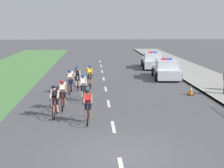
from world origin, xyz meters
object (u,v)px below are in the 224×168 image
(cyclist_fourth, at_px, (83,87))
(police_car_second, at_px, (152,61))
(cyclist_second, at_px, (55,100))
(cyclist_third, at_px, (63,94))
(traffic_cone_near, at_px, (191,90))
(cyclist_seventh, at_px, (90,76))
(cyclist_fifth, at_px, (71,81))
(cyclist_sixth, at_px, (77,77))
(police_car_nearest, at_px, (166,70))
(cyclist_lead, at_px, (88,105))

(cyclist_fourth, relative_size, police_car_second, 0.38)
(cyclist_second, distance_m, cyclist_third, 1.35)
(police_car_second, xyz_separation_m, traffic_cone_near, (0.11, -12.27, -0.37))
(cyclist_seventh, bearing_deg, cyclist_fifth, -121.13)
(cyclist_sixth, relative_size, cyclist_seventh, 1.00)
(cyclist_sixth, height_order, police_car_nearest, police_car_nearest)
(police_car_nearest, bearing_deg, cyclist_seventh, -151.03)
(police_car_nearest, distance_m, traffic_cone_near, 6.23)
(cyclist_fourth, xyz_separation_m, police_car_nearest, (6.31, 7.28, -0.11))
(cyclist_third, bearing_deg, cyclist_fifth, 87.96)
(cyclist_lead, distance_m, police_car_second, 18.44)
(cyclist_second, xyz_separation_m, traffic_cone_near, (7.63, 4.14, -0.48))
(cyclist_sixth, bearing_deg, police_car_nearest, 30.07)
(cyclist_lead, distance_m, cyclist_seventh, 8.06)
(cyclist_lead, relative_size, cyclist_fourth, 1.00)
(traffic_cone_near, bearing_deg, cyclist_second, -151.55)
(cyclist_seventh, bearing_deg, cyclist_sixth, -142.55)
(cyclist_seventh, bearing_deg, cyclist_lead, -90.06)
(cyclist_fifth, xyz_separation_m, police_car_second, (7.16, 11.30, -0.11))
(cyclist_second, relative_size, cyclist_sixth, 1.00)
(cyclist_fifth, distance_m, traffic_cone_near, 7.35)
(cyclist_lead, height_order, cyclist_fifth, same)
(cyclist_lead, xyz_separation_m, police_car_nearest, (6.00, 11.37, -0.11))
(police_car_nearest, xyz_separation_m, traffic_cone_near, (0.11, -6.22, -0.37))
(cyclist_second, height_order, cyclist_fifth, same)
(cyclist_lead, distance_m, cyclist_third, 2.68)
(police_car_nearest, bearing_deg, cyclist_lead, -117.82)
(cyclist_third, xyz_separation_m, police_car_second, (7.29, 15.08, -0.11))
(cyclist_fourth, height_order, police_car_nearest, police_car_nearest)
(cyclist_sixth, distance_m, cyclist_seventh, 1.02)
(cyclist_seventh, bearing_deg, police_car_nearest, 28.97)
(cyclist_fifth, xyz_separation_m, traffic_cone_near, (7.27, -0.98, -0.48))
(cyclist_second, relative_size, cyclist_fifth, 1.00)
(cyclist_fourth, xyz_separation_m, cyclist_sixth, (-0.49, 3.35, 0.00))
(police_car_second, relative_size, traffic_cone_near, 7.09)
(cyclist_second, xyz_separation_m, police_car_second, (7.52, 16.41, -0.11))
(cyclist_sixth, distance_m, police_car_second, 12.09)
(cyclist_fourth, distance_m, cyclist_seventh, 3.98)
(cyclist_fourth, relative_size, cyclist_fifth, 1.00)
(cyclist_lead, xyz_separation_m, cyclist_seventh, (0.01, 8.06, 0.00))
(cyclist_second, relative_size, traffic_cone_near, 2.69)
(cyclist_seventh, bearing_deg, cyclist_fourth, -94.60)
(cyclist_lead, bearing_deg, cyclist_second, 146.17)
(cyclist_sixth, height_order, cyclist_seventh, same)
(cyclist_second, height_order, cyclist_sixth, same)
(cyclist_fourth, xyz_separation_m, traffic_cone_near, (6.42, 1.07, -0.48))
(cyclist_second, bearing_deg, police_car_second, 65.37)
(cyclist_lead, xyz_separation_m, cyclist_third, (-1.29, 2.35, 0.00))
(cyclist_sixth, height_order, police_car_second, police_car_second)
(cyclist_second, distance_m, cyclist_seventh, 7.20)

